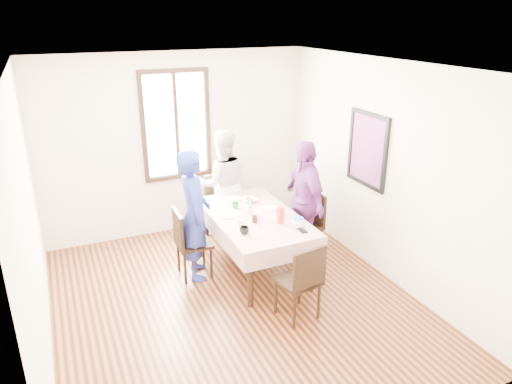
# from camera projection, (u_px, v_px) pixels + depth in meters

# --- Properties ---
(ground) EXTENTS (4.50, 4.50, 0.00)m
(ground) POSITION_uv_depth(u_px,v_px,m) (234.00, 301.00, 5.59)
(ground) COLOR black
(ground) RESTS_ON ground
(back_wall) EXTENTS (4.00, 0.00, 4.00)m
(back_wall) POSITION_uv_depth(u_px,v_px,m) (177.00, 145.00, 7.03)
(back_wall) COLOR beige
(back_wall) RESTS_ON ground
(right_wall) EXTENTS (0.00, 4.50, 4.50)m
(right_wall) POSITION_uv_depth(u_px,v_px,m) (382.00, 171.00, 5.88)
(right_wall) COLOR beige
(right_wall) RESTS_ON ground
(window_frame) EXTENTS (1.02, 0.06, 1.62)m
(window_frame) POSITION_uv_depth(u_px,v_px,m) (176.00, 125.00, 6.91)
(window_frame) COLOR black
(window_frame) RESTS_ON back_wall
(window_pane) EXTENTS (0.90, 0.02, 1.50)m
(window_pane) POSITION_uv_depth(u_px,v_px,m) (176.00, 125.00, 6.92)
(window_pane) COLOR white
(window_pane) RESTS_ON back_wall
(art_poster) EXTENTS (0.04, 0.76, 0.96)m
(art_poster) POSITION_uv_depth(u_px,v_px,m) (368.00, 150.00, 6.05)
(art_poster) COLOR red
(art_poster) RESTS_ON right_wall
(dining_table) EXTENTS (0.93, 1.70, 0.75)m
(dining_table) POSITION_uv_depth(u_px,v_px,m) (254.00, 243.00, 6.20)
(dining_table) COLOR black
(dining_table) RESTS_ON ground
(tablecloth) EXTENTS (1.05, 1.82, 0.01)m
(tablecloth) POSITION_uv_depth(u_px,v_px,m) (254.00, 216.00, 6.06)
(tablecloth) COLOR #580B0A
(tablecloth) RESTS_ON dining_table
(chair_left) EXTENTS (0.43, 0.43, 0.91)m
(chair_left) POSITION_uv_depth(u_px,v_px,m) (194.00, 243.00, 6.01)
(chair_left) COLOR black
(chair_left) RESTS_ON ground
(chair_right) EXTENTS (0.43, 0.43, 0.91)m
(chair_right) POSITION_uv_depth(u_px,v_px,m) (304.00, 225.00, 6.51)
(chair_right) COLOR black
(chair_right) RESTS_ON ground
(chair_far) EXTENTS (0.44, 0.44, 0.91)m
(chair_far) POSITION_uv_depth(u_px,v_px,m) (223.00, 206.00, 7.16)
(chair_far) COLOR black
(chair_far) RESTS_ON ground
(chair_near) EXTENTS (0.48, 0.48, 0.91)m
(chair_near) POSITION_uv_depth(u_px,v_px,m) (298.00, 280.00, 5.17)
(chair_near) COLOR black
(chair_near) RESTS_ON ground
(person_left) EXTENTS (0.52, 0.68, 1.68)m
(person_left) POSITION_uv_depth(u_px,v_px,m) (194.00, 215.00, 5.88)
(person_left) COLOR navy
(person_left) RESTS_ON ground
(person_far) EXTENTS (0.88, 0.74, 1.63)m
(person_far) POSITION_uv_depth(u_px,v_px,m) (223.00, 184.00, 7.02)
(person_far) COLOR beige
(person_far) RESTS_ON ground
(person_right) EXTENTS (0.46, 0.99, 1.65)m
(person_right) POSITION_uv_depth(u_px,v_px,m) (304.00, 200.00, 6.37)
(person_right) COLOR #7A327F
(person_right) RESTS_ON ground
(mug_black) EXTENTS (0.15, 0.15, 0.09)m
(mug_black) POSITION_uv_depth(u_px,v_px,m) (244.00, 230.00, 5.54)
(mug_black) COLOR black
(mug_black) RESTS_ON tablecloth
(mug_flag) EXTENTS (0.09, 0.09, 0.08)m
(mug_flag) POSITION_uv_depth(u_px,v_px,m) (279.00, 212.00, 6.07)
(mug_flag) COLOR red
(mug_flag) RESTS_ON tablecloth
(mug_green) EXTENTS (0.09, 0.09, 0.07)m
(mug_green) POSITION_uv_depth(u_px,v_px,m) (235.00, 205.00, 6.28)
(mug_green) COLOR #0C7226
(mug_green) RESTS_ON tablecloth
(serving_bowl) EXTENTS (0.20, 0.20, 0.05)m
(serving_bowl) POSITION_uv_depth(u_px,v_px,m) (250.00, 201.00, 6.47)
(serving_bowl) COLOR white
(serving_bowl) RESTS_ON tablecloth
(juice_carton) EXTENTS (0.07, 0.07, 0.21)m
(juice_carton) POSITION_uv_depth(u_px,v_px,m) (280.00, 215.00, 5.80)
(juice_carton) COLOR red
(juice_carton) RESTS_ON tablecloth
(butter_tub) EXTENTS (0.13, 0.13, 0.07)m
(butter_tub) POSITION_uv_depth(u_px,v_px,m) (298.00, 221.00, 5.81)
(butter_tub) COLOR white
(butter_tub) RESTS_ON tablecloth
(jam_jar) EXTENTS (0.07, 0.07, 0.09)m
(jam_jar) POSITION_uv_depth(u_px,v_px,m) (255.00, 219.00, 5.85)
(jam_jar) COLOR black
(jam_jar) RESTS_ON tablecloth
(drinking_glass) EXTENTS (0.07, 0.07, 0.09)m
(drinking_glass) POSITION_uv_depth(u_px,v_px,m) (241.00, 224.00, 5.71)
(drinking_glass) COLOR silver
(drinking_glass) RESTS_ON tablecloth
(smartphone) EXTENTS (0.08, 0.15, 0.01)m
(smartphone) POSITION_uv_depth(u_px,v_px,m) (302.00, 230.00, 5.63)
(smartphone) COLOR black
(smartphone) RESTS_ON tablecloth
(flower_vase) EXTENTS (0.07, 0.07, 0.14)m
(flower_vase) POSITION_uv_depth(u_px,v_px,m) (250.00, 209.00, 6.07)
(flower_vase) COLOR silver
(flower_vase) RESTS_ON tablecloth
(plate_left) EXTENTS (0.20, 0.20, 0.01)m
(plate_left) POSITION_uv_depth(u_px,v_px,m) (226.00, 216.00, 6.03)
(plate_left) COLOR white
(plate_left) RESTS_ON tablecloth
(plate_right) EXTENTS (0.20, 0.20, 0.01)m
(plate_right) POSITION_uv_depth(u_px,v_px,m) (269.00, 208.00, 6.28)
(plate_right) COLOR white
(plate_right) RESTS_ON tablecloth
(plate_far) EXTENTS (0.20, 0.20, 0.01)m
(plate_far) POSITION_uv_depth(u_px,v_px,m) (235.00, 198.00, 6.60)
(plate_far) COLOR white
(plate_far) RESTS_ON tablecloth
(butter_lid) EXTENTS (0.12, 0.12, 0.01)m
(butter_lid) POSITION_uv_depth(u_px,v_px,m) (298.00, 218.00, 5.80)
(butter_lid) COLOR blue
(butter_lid) RESTS_ON butter_tub
(flower_bunch) EXTENTS (0.09, 0.09, 0.10)m
(flower_bunch) POSITION_uv_depth(u_px,v_px,m) (250.00, 200.00, 6.03)
(flower_bunch) COLOR yellow
(flower_bunch) RESTS_ON flower_vase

